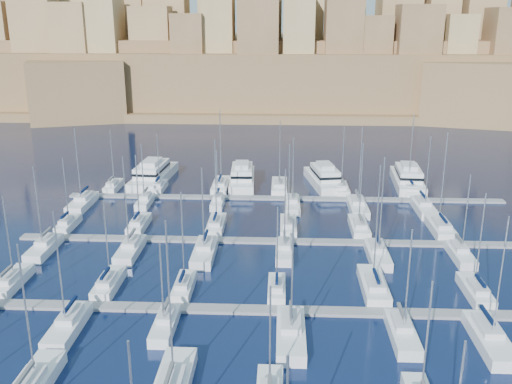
{
  "coord_description": "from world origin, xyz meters",
  "views": [
    {
      "loc": [
        -0.57,
        -73.28,
        34.22
      ],
      "look_at": [
        -4.23,
        6.0,
        9.5
      ],
      "focal_mm": 40.0,
      "sensor_mm": 36.0,
      "label": 1
    }
  ],
  "objects_px": {
    "motor_yacht_a": "(153,174)",
    "motor_yacht_b": "(242,177)",
    "motor_yacht_c": "(324,178)",
    "motor_yacht_d": "(408,178)"
  },
  "relations": [
    {
      "from": "motor_yacht_a",
      "to": "motor_yacht_b",
      "type": "relative_size",
      "value": 1.2
    },
    {
      "from": "motor_yacht_a",
      "to": "motor_yacht_c",
      "type": "height_order",
      "value": "same"
    },
    {
      "from": "motor_yacht_a",
      "to": "motor_yacht_b",
      "type": "xyz_separation_m",
      "value": [
        19.22,
        -1.5,
        0.0
      ]
    },
    {
      "from": "motor_yacht_a",
      "to": "motor_yacht_b",
      "type": "height_order",
      "value": "same"
    },
    {
      "from": "motor_yacht_c",
      "to": "motor_yacht_d",
      "type": "relative_size",
      "value": 0.96
    },
    {
      "from": "motor_yacht_a",
      "to": "motor_yacht_b",
      "type": "bearing_deg",
      "value": -4.46
    },
    {
      "from": "motor_yacht_a",
      "to": "motor_yacht_b",
      "type": "distance_m",
      "value": 19.27
    },
    {
      "from": "motor_yacht_d",
      "to": "motor_yacht_c",
      "type": "bearing_deg",
      "value": -178.44
    },
    {
      "from": "motor_yacht_a",
      "to": "motor_yacht_d",
      "type": "relative_size",
      "value": 1.1
    },
    {
      "from": "motor_yacht_b",
      "to": "motor_yacht_c",
      "type": "distance_m",
      "value": 17.17
    }
  ]
}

